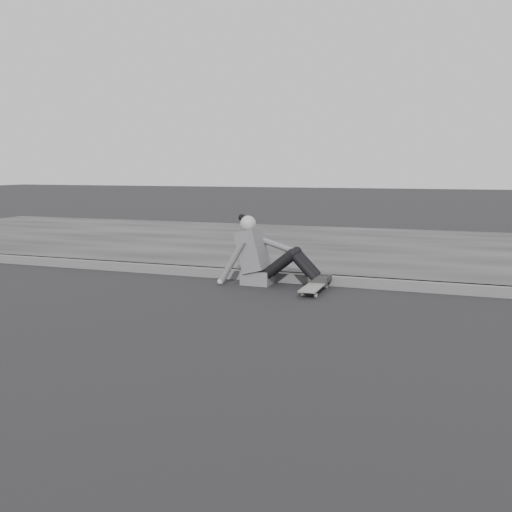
{
  "coord_description": "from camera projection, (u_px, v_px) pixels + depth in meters",
  "views": [
    {
      "loc": [
        -0.26,
        -4.32,
        1.43
      ],
      "look_at": [
        -2.33,
        1.44,
        0.5
      ],
      "focal_mm": 40.0,
      "sensor_mm": 36.0,
      "label": 1
    }
  ],
  "objects": [
    {
      "name": "ground",
      "position": [
        491.0,
        368.0,
        4.14
      ],
      "size": [
        80.0,
        80.0,
        0.0
      ],
      "primitive_type": "plane",
      "color": "black",
      "rests_on": "ground"
    },
    {
      "name": "curb",
      "position": [
        481.0,
        290.0,
        6.53
      ],
      "size": [
        24.0,
        0.16,
        0.12
      ],
      "primitive_type": "cube",
      "color": "#525252",
      "rests_on": "ground"
    },
    {
      "name": "seated_woman",
      "position": [
        263.0,
        256.0,
        7.12
      ],
      "size": [
        1.38,
        0.46,
        0.88
      ],
      "color": "#57575A",
      "rests_on": "ground"
    },
    {
      "name": "sidewalk",
      "position": [
        476.0,
        254.0,
        9.34
      ],
      "size": [
        24.0,
        6.0,
        0.12
      ],
      "primitive_type": "cube",
      "color": "#333333",
      "rests_on": "ground"
    },
    {
      "name": "skateboard",
      "position": [
        315.0,
        286.0,
        6.69
      ],
      "size": [
        0.2,
        0.78,
        0.09
      ],
      "color": "#A5A5A0",
      "rests_on": "ground"
    }
  ]
}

